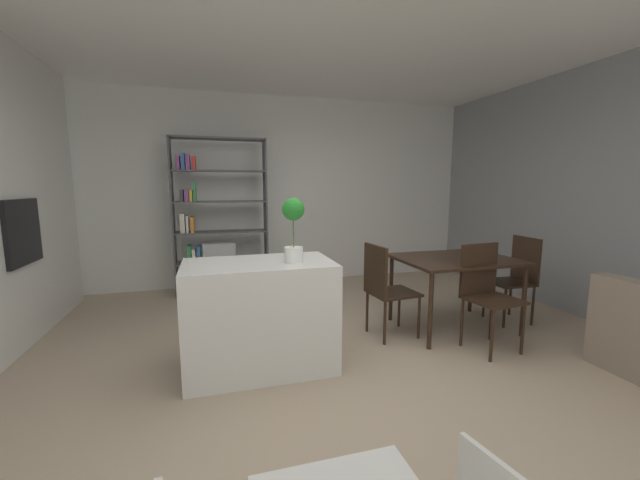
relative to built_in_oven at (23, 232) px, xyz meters
The scene contains 11 objects.
ground_plane 3.03m from the built_in_oven, 26.01° to the right, with size 8.91×8.91×0.00m, color tan.
back_partition 3.10m from the built_in_oven, 34.59° to the left, with size 6.48×0.06×2.84m, color silver.
right_partition_gray 5.89m from the built_in_oven, 12.16° to the right, with size 0.06×6.04×2.84m, color gray.
built_in_oven is the anchor object (origin of this frame).
kitchen_island 2.35m from the built_in_oven, 27.01° to the right, with size 1.20×0.69×0.89m, color silver.
potted_plant_on_island 2.55m from the built_in_oven, 26.05° to the right, with size 0.18×0.18×0.52m.
open_bookshelf 2.18m from the built_in_oven, 39.32° to the left, with size 1.27×0.31×2.15m.
dining_table 4.18m from the built_in_oven, 10.10° to the right, with size 1.18×0.91×0.76m.
dining_chair_island_side 3.41m from the built_in_oven, 12.69° to the right, with size 0.48×0.45×0.94m.
dining_chair_near 4.29m from the built_in_oven, 16.45° to the right, with size 0.47×0.46×0.97m.
dining_chair_window_side 4.99m from the built_in_oven, ahead, with size 0.43×0.43×0.95m.
Camera 1 is at (-0.87, -2.76, 1.50)m, focal length 20.90 mm.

